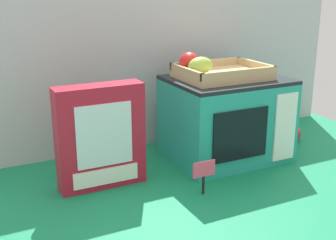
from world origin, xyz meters
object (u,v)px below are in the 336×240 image
(toy_microwave, at_px, (226,118))
(loose_toy_apple, at_px, (293,133))
(food_groups_crate, at_px, (215,71))
(cookie_set_box, at_px, (101,137))
(price_sign, at_px, (204,172))

(toy_microwave, distance_m, loose_toy_apple, 0.34)
(food_groups_crate, bearing_deg, loose_toy_apple, 1.62)
(cookie_set_box, xyz_separation_m, loose_toy_apple, (0.77, 0.05, -0.12))
(toy_microwave, xyz_separation_m, price_sign, (-0.21, -0.21, -0.07))
(loose_toy_apple, bearing_deg, toy_microwave, -175.92)
(loose_toy_apple, bearing_deg, cookie_set_box, -176.28)
(food_groups_crate, distance_m, cookie_set_box, 0.43)
(loose_toy_apple, bearing_deg, food_groups_crate, -178.38)
(food_groups_crate, height_order, price_sign, food_groups_crate)
(price_sign, bearing_deg, food_groups_crate, 52.82)
(toy_microwave, bearing_deg, loose_toy_apple, 4.08)
(toy_microwave, height_order, loose_toy_apple, toy_microwave)
(price_sign, bearing_deg, loose_toy_apple, 23.80)
(toy_microwave, relative_size, loose_toy_apple, 6.09)
(toy_microwave, distance_m, food_groups_crate, 0.17)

